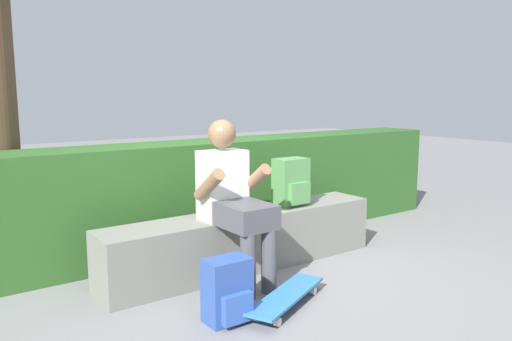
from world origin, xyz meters
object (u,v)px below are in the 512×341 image
(bench_main, at_px, (245,240))
(backpack_on_ground, at_px, (228,291))
(backpack_on_bench, at_px, (291,183))
(person_skater, at_px, (233,196))
(skateboard_near_person, at_px, (286,296))

(bench_main, bearing_deg, backpack_on_ground, -130.94)
(backpack_on_bench, relative_size, backpack_on_ground, 1.00)
(backpack_on_ground, bearing_deg, person_skater, 53.54)
(person_skater, distance_m, backpack_on_bench, 0.74)
(person_skater, bearing_deg, bench_main, 39.80)
(person_skater, relative_size, backpack_on_bench, 3.02)
(backpack_on_ground, bearing_deg, backpack_on_bench, 33.31)
(person_skater, height_order, backpack_on_ground, person_skater)
(bench_main, bearing_deg, skateboard_near_person, -105.41)
(skateboard_near_person, relative_size, backpack_on_ground, 2.02)
(backpack_on_bench, bearing_deg, person_skater, -164.66)
(bench_main, height_order, person_skater, person_skater)
(skateboard_near_person, xyz_separation_m, backpack_on_bench, (0.69, 0.78, 0.58))
(skateboard_near_person, bearing_deg, person_skater, 92.97)
(bench_main, bearing_deg, backpack_on_bench, -1.15)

